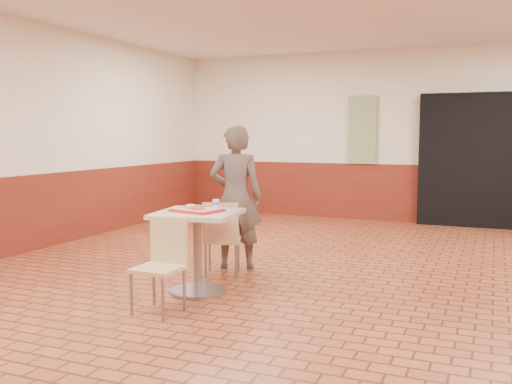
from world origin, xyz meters
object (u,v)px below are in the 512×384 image
at_px(chair_main_back, 222,235).
at_px(long_john_donut, 199,207).
at_px(chair_main_front, 162,259).
at_px(customer, 236,197).
at_px(serving_tray, 197,210).
at_px(ring_donut, 191,206).
at_px(paper_cup, 216,204).
at_px(main_table, 198,238).

bearing_deg(chair_main_back, long_john_donut, 78.32).
height_order(chair_main_front, customer, customer).
xyz_separation_m(customer, serving_tray, (0.09, -1.08, -0.01)).
height_order(chair_main_back, ring_donut, ring_donut).
bearing_deg(serving_tray, chair_main_back, 95.61).
relative_size(serving_tray, ring_donut, 3.93).
height_order(serving_tray, paper_cup, paper_cup).
bearing_deg(main_table, chair_main_back, 95.61).
bearing_deg(chair_main_front, serving_tray, 91.92).
distance_m(chair_main_front, customer, 1.74).
xyz_separation_m(main_table, chair_main_back, (-0.06, 0.65, -0.08)).
distance_m(chair_main_front, ring_donut, 0.75).
height_order(serving_tray, ring_donut, ring_donut).
relative_size(ring_donut, long_john_donut, 0.79).
height_order(chair_main_back, paper_cup, paper_cup).
xyz_separation_m(main_table, ring_donut, (-0.08, 0.02, 0.30)).
height_order(chair_main_back, serving_tray, serving_tray).
bearing_deg(main_table, serving_tray, -90.00).
bearing_deg(main_table, chair_main_front, -90.85).
relative_size(chair_main_back, paper_cup, 9.91).
relative_size(serving_tray, long_john_donut, 3.13).
height_order(main_table, serving_tray, serving_tray).
bearing_deg(serving_tray, main_table, 90.00).
height_order(chair_main_front, chair_main_back, chair_main_back).
bearing_deg(paper_cup, chair_main_front, -101.48).
xyz_separation_m(chair_main_front, customer, (-0.08, 1.69, 0.36)).
relative_size(main_table, long_john_donut, 5.72).
bearing_deg(customer, main_table, 74.12).
height_order(customer, long_john_donut, customer).
relative_size(customer, paper_cup, 19.87).
bearing_deg(paper_cup, serving_tray, -139.79).
xyz_separation_m(chair_main_back, long_john_donut, (0.10, -0.69, 0.38)).
xyz_separation_m(chair_main_back, paper_cup, (0.20, -0.53, 0.41)).
relative_size(chair_main_back, customer, 0.50).
bearing_deg(chair_main_front, customer, 95.56).
bearing_deg(paper_cup, main_table, -139.79).
height_order(main_table, ring_donut, ring_donut).
distance_m(main_table, customer, 1.12).
height_order(main_table, long_john_donut, long_john_donut).
distance_m(chair_main_back, long_john_donut, 0.79).
bearing_deg(customer, long_john_donut, 75.79).
relative_size(chair_main_back, serving_tray, 1.88).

